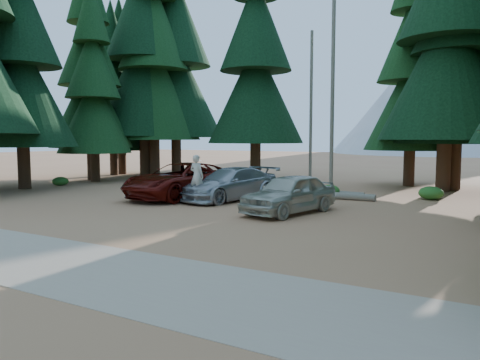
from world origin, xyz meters
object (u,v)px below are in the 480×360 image
(silver_minivan_center, at_px, (230,184))
(log_left, at_px, (210,188))
(red_pickup, at_px, (181,180))
(frisbee_player, at_px, (197,176))
(silver_minivan_right, at_px, (289,194))
(log_right, at_px, (322,195))
(log_mid, at_px, (332,193))

(silver_minivan_center, distance_m, log_left, 3.90)
(red_pickup, xyz_separation_m, frisbee_player, (1.93, -1.40, 0.41))
(silver_minivan_right, bearing_deg, red_pickup, 178.98)
(frisbee_player, bearing_deg, log_right, -129.22)
(red_pickup, xyz_separation_m, log_left, (-0.41, 3.10, -0.69))
(frisbee_player, distance_m, log_right, 6.38)
(log_mid, distance_m, log_right, 1.18)
(silver_minivan_center, distance_m, log_mid, 5.44)
(silver_minivan_center, relative_size, log_mid, 1.56)
(silver_minivan_center, distance_m, frisbee_player, 2.08)
(silver_minivan_center, xyz_separation_m, silver_minivan_right, (4.00, -2.14, 0.01))
(red_pickup, distance_m, log_left, 3.20)
(silver_minivan_center, bearing_deg, red_pickup, -153.92)
(frisbee_player, xyz_separation_m, log_left, (-2.34, 4.50, -1.10))
(silver_minivan_right, bearing_deg, log_mid, 106.50)
(red_pickup, bearing_deg, log_mid, 43.94)
(silver_minivan_right, distance_m, log_right, 5.06)
(silver_minivan_center, distance_m, log_right, 4.57)
(silver_minivan_center, bearing_deg, frisbee_player, -92.02)
(silver_minivan_right, xyz_separation_m, frisbee_player, (-4.55, 0.20, 0.51))
(silver_minivan_right, height_order, log_left, silver_minivan_right)
(silver_minivan_center, bearing_deg, log_left, 152.16)
(silver_minivan_right, relative_size, log_left, 0.95)
(log_mid, bearing_deg, red_pickup, -137.65)
(log_left, bearing_deg, log_right, -4.75)
(silver_minivan_right, distance_m, frisbee_player, 4.58)
(red_pickup, height_order, log_mid, red_pickup)
(frisbee_player, height_order, log_left, frisbee_player)
(frisbee_player, bearing_deg, log_mid, -123.83)
(red_pickup, height_order, log_right, red_pickup)
(frisbee_player, xyz_separation_m, log_right, (4.06, 4.80, -1.11))
(log_mid, xyz_separation_m, log_right, (-0.10, -1.17, 0.02))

